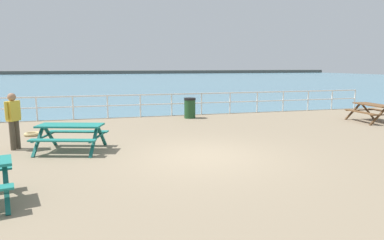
{
  "coord_description": "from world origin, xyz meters",
  "views": [
    {
      "loc": [
        -2.69,
        -8.61,
        2.45
      ],
      "look_at": [
        0.03,
        1.29,
        0.8
      ],
      "focal_mm": 31.97,
      "sensor_mm": 36.0,
      "label": 1
    }
  ],
  "objects_px": {
    "picnic_table_near_right": "(71,131)",
    "visitor": "(13,118)",
    "litter_bin": "(190,108)",
    "picnic_table_mid_centre": "(373,109)"
  },
  "relations": [
    {
      "from": "picnic_table_mid_centre",
      "to": "visitor",
      "type": "xyz_separation_m",
      "value": [
        -13.94,
        -1.32,
        0.36
      ]
    },
    {
      "from": "visitor",
      "to": "picnic_table_near_right",
      "type": "bearing_deg",
      "value": 14.07
    },
    {
      "from": "picnic_table_near_right",
      "to": "litter_bin",
      "type": "xyz_separation_m",
      "value": [
        4.91,
        5.12,
        -0.1
      ]
    },
    {
      "from": "picnic_table_near_right",
      "to": "visitor",
      "type": "relative_size",
      "value": 1.3
    },
    {
      "from": "picnic_table_mid_centre",
      "to": "litter_bin",
      "type": "bearing_deg",
      "value": 69.98
    },
    {
      "from": "visitor",
      "to": "litter_bin",
      "type": "bearing_deg",
      "value": 70.33
    },
    {
      "from": "picnic_table_near_right",
      "to": "visitor",
      "type": "distance_m",
      "value": 1.76
    },
    {
      "from": "picnic_table_near_right",
      "to": "picnic_table_mid_centre",
      "type": "relative_size",
      "value": 1.15
    },
    {
      "from": "picnic_table_near_right",
      "to": "litter_bin",
      "type": "bearing_deg",
      "value": 62.91
    },
    {
      "from": "litter_bin",
      "to": "picnic_table_mid_centre",
      "type": "bearing_deg",
      "value": -23.02
    }
  ]
}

